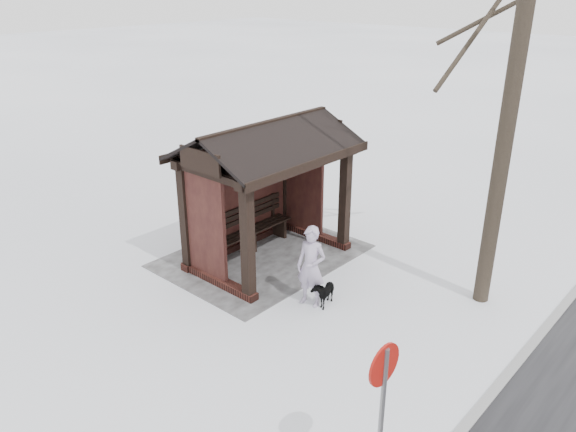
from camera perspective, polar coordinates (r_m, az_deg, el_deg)
The scene contains 7 objects.
ground at distance 12.42m, azimuth -1.92°, elevation -4.36°, with size 120.00×120.00×0.00m, color white.
kerb at distance 10.00m, azimuth 22.28°, elevation -13.67°, with size 120.00×0.15×0.06m, color gray.
trampled_patch at distance 12.54m, azimuth -2.58°, elevation -4.04°, with size 4.20×3.20×0.02m, color gray.
bus_shelter at distance 11.69m, azimuth -2.62°, elevation 5.36°, with size 3.60×2.40×3.09m.
pedestrian at distance 10.42m, azimuth 2.37°, elevation -5.15°, with size 0.58×0.38×1.58m, color #B2A3BF.
dog at distance 10.67m, azimuth 3.65°, elevation -7.65°, with size 0.29×0.64×0.54m, color black.
road_sign at distance 6.62m, azimuth 9.59°, elevation -16.66°, with size 0.53×0.10×2.06m.
Camera 1 is at (7.94, 7.66, 5.69)m, focal length 35.00 mm.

